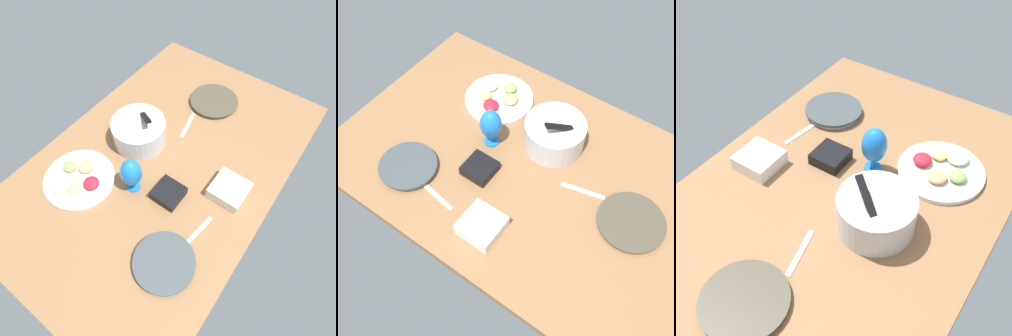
% 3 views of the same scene
% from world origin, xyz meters
% --- Properties ---
extents(ground_plane, '(1.60, 1.04, 0.04)m').
position_xyz_m(ground_plane, '(0.00, 0.00, -0.02)').
color(ground_plane, '#8C603D').
extents(dinner_plate_left, '(0.24, 0.24, 0.03)m').
position_xyz_m(dinner_plate_left, '(-0.39, -0.29, 0.02)').
color(dinner_plate_left, silver).
rests_on(dinner_plate_left, ground_plane).
extents(dinner_plate_right, '(0.26, 0.26, 0.02)m').
position_xyz_m(dinner_plate_right, '(0.47, 0.01, 0.01)').
color(dinner_plate_right, beige).
rests_on(dinner_plate_right, ground_plane).
extents(mixing_bowl, '(0.26, 0.26, 0.19)m').
position_xyz_m(mixing_bowl, '(0.03, 0.17, 0.07)').
color(mixing_bowl, silver).
rests_on(mixing_bowl, ground_plane).
extents(fruit_platter, '(0.32, 0.32, 0.05)m').
position_xyz_m(fruit_platter, '(-0.32, 0.24, 0.02)').
color(fruit_platter, silver).
rests_on(fruit_platter, ground_plane).
extents(hurricane_glass_blue, '(0.09, 0.09, 0.19)m').
position_xyz_m(hurricane_glass_blue, '(-0.19, 0.02, 0.11)').
color(hurricane_glass_blue, blue).
rests_on(hurricane_glass_blue, ground_plane).
extents(square_bowl_black, '(0.12, 0.12, 0.05)m').
position_xyz_m(square_bowl_black, '(-0.14, -0.13, 0.03)').
color(square_bowl_black, black).
rests_on(square_bowl_black, ground_plane).
extents(square_bowl_white, '(0.15, 0.15, 0.06)m').
position_xyz_m(square_bowl_white, '(0.03, -0.34, 0.03)').
color(square_bowl_white, white).
rests_on(square_bowl_white, ground_plane).
extents(fork_by_left_plate, '(0.18, 0.04, 0.01)m').
position_xyz_m(fork_by_left_plate, '(-0.21, -0.32, 0.00)').
color(fork_by_left_plate, silver).
rests_on(fork_by_left_plate, ground_plane).
extents(fork_by_right_plate, '(0.18, 0.06, 0.01)m').
position_xyz_m(fork_by_right_plate, '(0.25, 0.03, 0.00)').
color(fork_by_right_plate, silver).
rests_on(fork_by_right_plate, ground_plane).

